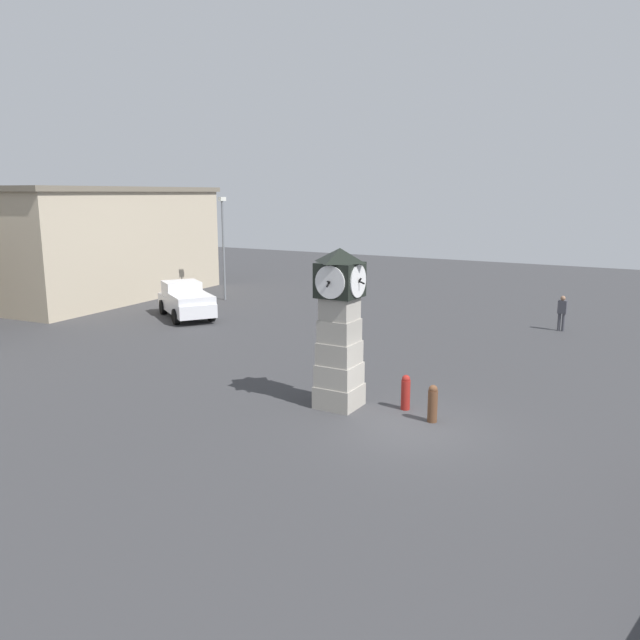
{
  "coord_description": "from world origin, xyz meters",
  "views": [
    {
      "loc": [
        -15.75,
        -6.23,
        6.58
      ],
      "look_at": [
        0.27,
        3.03,
        2.79
      ],
      "focal_mm": 35.0,
      "sensor_mm": 36.0,
      "label": 1
    }
  ],
  "objects": [
    {
      "name": "ground_plane",
      "position": [
        0.0,
        0.0,
        0.0
      ],
      "size": [
        89.51,
        89.51,
        0.0
      ],
      "primitive_type": "plane",
      "color": "#38383A"
    },
    {
      "name": "clock_tower",
      "position": [
        0.68,
        2.57,
        2.5
      ],
      "size": [
        1.56,
        1.59,
        4.96
      ],
      "color": "#9C978D",
      "rests_on": "ground_plane"
    },
    {
      "name": "bollard_near_tower",
      "position": [
        1.45,
        0.66,
        0.56
      ],
      "size": [
        0.28,
        0.28,
        1.11
      ],
      "color": "maroon",
      "rests_on": "ground_plane"
    },
    {
      "name": "bollard_mid_row",
      "position": [
        0.85,
        -0.43,
        0.57
      ],
      "size": [
        0.29,
        0.29,
        1.12
      ],
      "color": "brown",
      "rests_on": "ground_plane"
    },
    {
      "name": "pickup_truck",
      "position": [
        9.07,
        16.4,
        0.93
      ],
      "size": [
        4.39,
        5.24,
        1.85
      ],
      "color": "silver",
      "rests_on": "ground_plane"
    },
    {
      "name": "pedestrian_near_bench",
      "position": [
        15.64,
        -1.58,
        0.99
      ],
      "size": [
        0.26,
        0.41,
        1.72
      ],
      "color": "#3F3F47",
      "rests_on": "ground_plane"
    },
    {
      "name": "street_lamp_near_road",
      "position": [
        14.56,
        18.16,
        3.65
      ],
      "size": [
        0.5,
        0.24,
        6.32
      ],
      "color": "slate",
      "rests_on": "ground_plane"
    },
    {
      "name": "storefront_low_left",
      "position": [
        11.39,
        27.47,
        3.47
      ],
      "size": [
        16.52,
        12.63,
        6.93
      ],
      "color": "#B7A88E",
      "rests_on": "ground_plane"
    }
  ]
}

